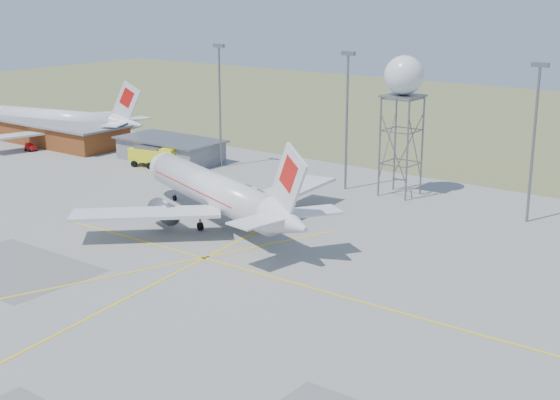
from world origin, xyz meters
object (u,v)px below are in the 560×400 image
Objects in this scene: airliner_main at (216,192)px; airliner_far at (61,121)px; radar_tower at (402,118)px; fire_truck at (156,157)px; baggage_tug at (31,148)px.

airliner_far is at bearing -0.06° from airliner_main.
fire_truck is at bearing -167.91° from radar_tower.
airliner_main is 1.90× the size of radar_tower.
baggage_tug is at bearing 99.92° from airliner_far.
baggage_tug is at bearing 7.91° from airliner_main.
airliner_far is (-62.39, 23.58, -0.29)m from airliner_main.
airliner_far is 11.82m from baggage_tug.
airliner_main is 1.05× the size of airliner_far.
radar_tower is at bearing 169.71° from airliner_far.
airliner_main is at bearing -15.81° from baggage_tug.
fire_truck reaches higher than baggage_tug.
airliner_far reaches higher than baggage_tug.
baggage_tug is (4.38, -10.48, -3.27)m from airliner_far.
airliner_far is at bearing 109.62° from baggage_tug.
fire_truck is (32.61, -5.67, -2.13)m from airliner_far.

